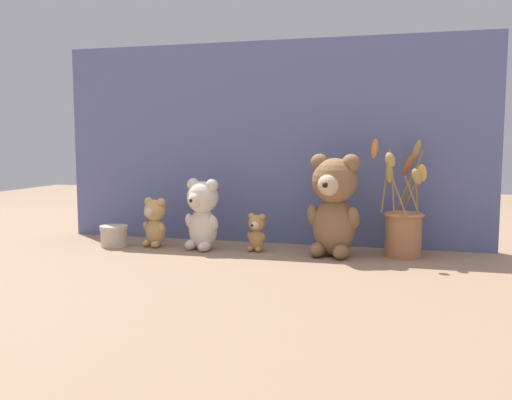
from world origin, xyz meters
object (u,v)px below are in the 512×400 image
at_px(teddy_bear_medium, 202,213).
at_px(flower_vase, 403,224).
at_px(teddy_bear_small, 155,221).
at_px(teddy_bear_large, 334,203).
at_px(teddy_bear_tiny, 257,231).
at_px(decorative_tin_tall, 114,236).

height_order(teddy_bear_medium, flower_vase, flower_vase).
bearing_deg(flower_vase, teddy_bear_small, -177.55).
distance_m(teddy_bear_large, flower_vase, 0.19).
xyz_separation_m(teddy_bear_tiny, flower_vase, (0.40, 0.03, 0.03)).
relative_size(teddy_bear_large, teddy_bear_small, 1.91).
xyz_separation_m(teddy_bear_medium, teddy_bear_tiny, (0.16, 0.02, -0.05)).
distance_m(teddy_bear_large, decorative_tin_tall, 0.65).
distance_m(teddy_bear_tiny, decorative_tin_tall, 0.42).
xyz_separation_m(teddy_bear_medium, decorative_tin_tall, (-0.27, -0.02, -0.07)).
height_order(teddy_bear_large, teddy_bear_small, teddy_bear_large).
xyz_separation_m(teddy_bear_small, teddy_bear_tiny, (0.31, 0.00, -0.02)).
height_order(teddy_bear_small, flower_vase, flower_vase).
distance_m(teddy_bear_large, teddy_bear_medium, 0.37).
bearing_deg(teddy_bear_medium, teddy_bear_tiny, 5.71).
bearing_deg(teddy_bear_large, teddy_bear_small, 179.14).
xyz_separation_m(teddy_bear_large, decorative_tin_tall, (-0.64, -0.02, -0.11)).
distance_m(teddy_bear_medium, decorative_tin_tall, 0.28).
height_order(teddy_bear_large, flower_vase, flower_vase).
xyz_separation_m(teddy_bear_large, teddy_bear_tiny, (-0.21, 0.01, -0.09)).
distance_m(teddy_bear_medium, teddy_bear_small, 0.15).
relative_size(flower_vase, decorative_tin_tall, 3.94).
bearing_deg(teddy_bear_tiny, teddy_bear_small, -179.20).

